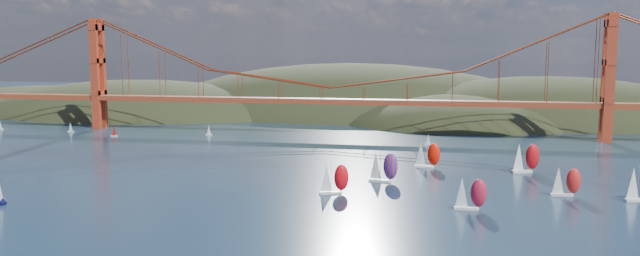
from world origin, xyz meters
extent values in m
ellipsoid|color=black|center=(-140.00, 260.00, -11.20)|extent=(240.00, 140.00, 64.00)
ellipsoid|color=black|center=(-10.00, 300.00, -16.80)|extent=(300.00, 180.00, 96.00)
ellipsoid|color=black|center=(110.00, 270.00, -13.30)|extent=(220.00, 140.00, 76.00)
ellipsoid|color=black|center=(60.00, 240.00, -8.40)|extent=(140.00, 110.00, 48.00)
ellipsoid|color=black|center=(-230.00, 290.00, -7.70)|extent=(200.00, 140.00, 44.00)
cube|color=brown|center=(0.00, 180.00, 16.00)|extent=(440.00, 7.00, 1.60)
cube|color=maroon|center=(0.00, 180.00, 14.80)|extent=(440.00, 7.00, 0.80)
cube|color=maroon|center=(-120.00, 180.00, 27.50)|extent=(4.00, 8.50, 55.00)
cube|color=maroon|center=(120.00, 180.00, 27.50)|extent=(4.00, 8.50, 55.00)
cube|color=white|center=(22.21, 58.35, 0.34)|extent=(5.90, 3.34, 0.68)
cylinder|color=#99999E|center=(22.48, 58.44, 4.95)|extent=(0.09, 0.09, 8.53)
cone|color=white|center=(21.24, 58.02, 4.52)|extent=(4.04, 4.04, 7.51)
ellipsoid|color=red|center=(25.18, 59.35, 4.52)|extent=(4.58, 3.65, 7.17)
cube|color=white|center=(58.14, 48.33, 0.33)|extent=(5.53, 1.59, 0.66)
cylinder|color=#99999E|center=(58.41, 48.33, 4.80)|extent=(0.08, 0.08, 8.27)
cone|color=white|center=(57.14, 48.34, 4.39)|extent=(3.11, 3.11, 7.28)
ellipsoid|color=#A81830|center=(61.17, 48.30, 4.39)|extent=(3.88, 2.46, 6.95)
cube|color=silver|center=(83.84, 68.49, 0.32)|extent=(5.48, 1.82, 0.65)
cylinder|color=#99999E|center=(84.11, 68.50, 4.70)|extent=(0.08, 0.08, 8.11)
cone|color=white|center=(82.87, 68.43, 4.30)|extent=(3.19, 3.19, 7.14)
ellipsoid|color=red|center=(86.81, 68.65, 4.30)|extent=(3.91, 2.59, 6.81)
cube|color=white|center=(77.02, 100.31, 0.39)|extent=(6.73, 4.01, 0.78)
cylinder|color=#99999E|center=(77.32, 100.42, 5.66)|extent=(0.10, 0.10, 9.76)
cone|color=white|center=(75.92, 99.89, 5.17)|extent=(4.70, 4.70, 8.59)
ellipsoid|color=#B10C12|center=(80.37, 101.58, 5.17)|extent=(5.27, 4.29, 8.20)
cube|color=silver|center=(101.92, 66.20, 0.36)|extent=(6.30, 3.35, 0.73)
cylinder|color=#99999E|center=(102.21, 66.28, 5.28)|extent=(0.09, 0.09, 9.10)
cone|color=white|center=(100.87, 65.89, 4.82)|extent=(4.22, 4.22, 8.01)
cube|color=white|center=(45.77, 103.02, 0.35)|extent=(5.99, 1.97, 0.71)
cylinder|color=#99999E|center=(46.06, 103.00, 5.14)|extent=(0.09, 0.09, 8.86)
cone|color=white|center=(44.71, 103.07, 4.70)|extent=(3.48, 3.48, 7.80)
ellipsoid|color=#F51403|center=(49.01, 102.84, 4.70)|extent=(4.27, 2.82, 7.44)
cube|color=white|center=(33.64, 77.08, 0.37)|extent=(6.41, 2.58, 0.75)
cylinder|color=#99999E|center=(33.95, 77.03, 5.42)|extent=(0.09, 0.09, 9.34)
cone|color=white|center=(32.53, 77.23, 4.95)|extent=(3.93, 3.93, 8.22)
ellipsoid|color=red|center=(37.03, 76.61, 4.95)|extent=(4.69, 3.31, 7.85)
cube|color=silver|center=(-165.25, 163.75, 0.25)|extent=(3.00, 1.00, 0.50)
cone|color=white|center=(-165.25, 163.75, 2.60)|extent=(2.00, 2.00, 4.20)
cube|color=silver|center=(-125.40, 162.55, 0.25)|extent=(3.00, 1.00, 0.50)
cone|color=white|center=(-125.40, 162.55, 2.60)|extent=(2.00, 2.00, 4.20)
cube|color=silver|center=(-96.44, 152.23, 0.25)|extent=(3.00, 1.00, 0.50)
cone|color=red|center=(-96.44, 152.23, 2.60)|extent=(2.00, 2.00, 4.20)
cube|color=silver|center=(-55.37, 164.96, 0.25)|extent=(3.00, 1.00, 0.50)
cone|color=white|center=(-55.37, 164.96, 2.60)|extent=(2.00, 2.00, 4.20)
cube|color=silver|center=(45.60, 153.75, 0.25)|extent=(3.00, 1.00, 0.50)
cone|color=white|center=(45.60, 153.75, 2.60)|extent=(2.00, 2.00, 4.20)
camera|label=1|loc=(53.29, -105.83, 38.84)|focal=35.00mm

